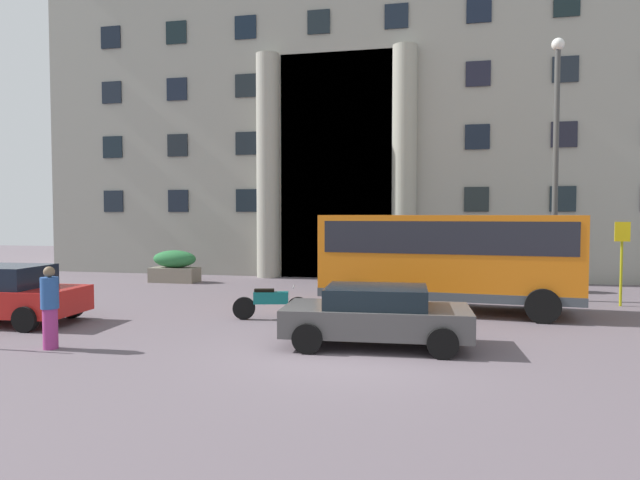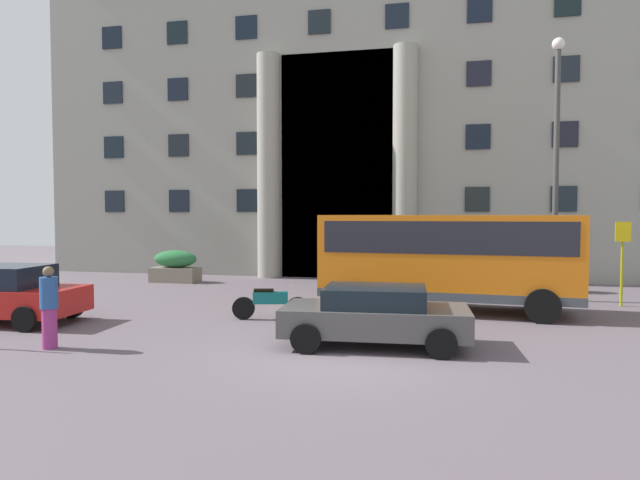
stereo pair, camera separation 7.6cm
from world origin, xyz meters
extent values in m
cube|color=#60555D|center=(0.00, 0.00, -0.06)|extent=(80.00, 64.00, 0.12)
cube|color=gray|center=(0.00, 17.50, 7.81)|extent=(33.53, 9.00, 15.62)
cube|color=black|center=(-2.61, 13.06, 4.93)|extent=(4.95, 0.12, 9.87)
cylinder|color=gray|center=(-5.61, 12.75, 4.93)|extent=(1.04, 1.04, 9.87)
cylinder|color=gray|center=(0.38, 12.75, 4.93)|extent=(1.04, 1.04, 9.87)
cube|color=black|center=(-13.41, 12.96, 3.44)|extent=(1.00, 0.08, 1.03)
cube|color=black|center=(-10.06, 12.96, 3.44)|extent=(1.00, 0.08, 1.03)
cube|color=black|center=(-6.71, 12.96, 3.44)|extent=(1.00, 0.08, 1.03)
cube|color=black|center=(3.35, 12.96, 3.44)|extent=(1.00, 0.08, 1.03)
cube|color=black|center=(6.71, 12.96, 3.44)|extent=(1.00, 0.08, 1.03)
cube|color=black|center=(-13.41, 12.96, 6.01)|extent=(1.00, 0.08, 1.03)
cube|color=black|center=(-10.06, 12.96, 6.01)|extent=(1.00, 0.08, 1.03)
cube|color=black|center=(-6.71, 12.96, 6.01)|extent=(1.00, 0.08, 1.03)
cube|color=black|center=(3.35, 12.96, 6.01)|extent=(1.00, 0.08, 1.03)
cube|color=black|center=(6.71, 12.96, 6.01)|extent=(1.00, 0.08, 1.03)
cube|color=black|center=(-13.41, 12.96, 8.59)|extent=(1.00, 0.08, 1.03)
cube|color=black|center=(-10.06, 12.96, 8.59)|extent=(1.00, 0.08, 1.03)
cube|color=black|center=(-6.71, 12.96, 8.59)|extent=(1.00, 0.08, 1.03)
cube|color=black|center=(3.35, 12.96, 8.59)|extent=(1.00, 0.08, 1.03)
cube|color=#1B232B|center=(6.71, 12.96, 8.59)|extent=(1.00, 0.08, 1.03)
cube|color=black|center=(-13.41, 12.96, 11.17)|extent=(1.00, 0.08, 1.03)
cube|color=black|center=(-10.06, 12.96, 11.17)|extent=(1.00, 0.08, 1.03)
cube|color=black|center=(-6.71, 12.96, 11.17)|extent=(1.00, 0.08, 1.03)
cube|color=black|center=(-3.35, 12.96, 11.17)|extent=(1.00, 0.08, 1.03)
cube|color=black|center=(0.00, 12.96, 11.17)|extent=(1.00, 0.08, 1.03)
cube|color=black|center=(3.35, 12.96, 11.17)|extent=(1.00, 0.08, 1.03)
cube|color=black|center=(6.71, 12.96, 11.17)|extent=(1.00, 0.08, 1.03)
cube|color=orange|center=(2.06, 5.50, 1.62)|extent=(7.31, 2.85, 2.34)
cube|color=black|center=(2.06, 5.50, 2.18)|extent=(6.88, 2.85, 0.89)
cube|color=black|center=(5.55, 5.22, 1.98)|extent=(0.21, 1.93, 1.12)
cube|color=#40464D|center=(2.06, 5.50, 0.57)|extent=(7.31, 2.89, 0.24)
cylinder|color=black|center=(4.65, 6.45, 0.45)|extent=(0.92, 0.35, 0.90)
cylinder|color=black|center=(4.47, 4.16, 0.45)|extent=(0.92, 0.35, 0.90)
cylinder|color=black|center=(-0.34, 6.84, 0.45)|extent=(0.92, 0.35, 0.90)
cylinder|color=black|center=(-0.52, 4.55, 0.45)|extent=(0.92, 0.35, 0.90)
cylinder|color=#9E9D13|center=(7.29, 7.48, 1.27)|extent=(0.08, 0.08, 2.54)
cube|color=yellow|center=(7.29, 7.45, 2.29)|extent=(0.44, 0.03, 0.60)
cube|color=#726757|center=(6.02, 10.47, 0.32)|extent=(1.63, 0.87, 0.63)
ellipsoid|color=#2A512F|center=(6.02, 10.47, 0.98)|extent=(1.57, 0.78, 0.70)
cube|color=#646157|center=(-1.46, 10.70, 0.24)|extent=(1.81, 0.95, 0.48)
ellipsoid|color=#26613A|center=(-1.46, 10.70, 0.99)|extent=(1.74, 0.86, 1.02)
cube|color=gray|center=(-8.88, 10.19, 0.30)|extent=(1.95, 0.96, 0.61)
ellipsoid|color=#286C39|center=(-8.88, 10.19, 0.97)|extent=(1.87, 0.86, 0.72)
cube|color=#4B4A4A|center=(0.53, 0.82, 0.56)|extent=(4.02, 2.02, 0.58)
cube|color=black|center=(0.53, 0.82, 1.06)|extent=(2.21, 1.70, 0.43)
cylinder|color=black|center=(1.82, 1.80, 0.31)|extent=(0.63, 0.23, 0.62)
cylinder|color=black|center=(1.91, -0.01, 0.31)|extent=(0.63, 0.23, 0.62)
cylinder|color=black|center=(-0.85, 1.65, 0.31)|extent=(0.63, 0.23, 0.62)
cylinder|color=black|center=(-0.75, -0.15, 0.31)|extent=(0.63, 0.23, 0.62)
cube|color=red|center=(-9.24, 1.27, 0.60)|extent=(4.18, 2.03, 0.66)
cube|color=black|center=(-9.24, 1.27, 1.21)|extent=(2.29, 1.73, 0.56)
cylinder|color=black|center=(-7.89, 2.26, 0.31)|extent=(0.63, 0.23, 0.62)
cylinder|color=black|center=(-7.81, 0.41, 0.31)|extent=(0.63, 0.23, 0.62)
cylinder|color=black|center=(-1.85, 3.36, 0.30)|extent=(0.61, 0.23, 0.60)
cylinder|color=black|center=(-3.26, 3.03, 0.30)|extent=(0.61, 0.25, 0.60)
cube|color=#106161|center=(-2.55, 3.20, 0.58)|extent=(0.96, 0.44, 0.32)
cube|color=black|center=(-2.73, 3.16, 0.76)|extent=(0.55, 0.31, 0.12)
cylinder|color=#A5A5A8|center=(-1.96, 3.33, 0.88)|extent=(0.15, 0.54, 0.03)
cylinder|color=black|center=(0.90, 3.27, 0.30)|extent=(0.61, 0.25, 0.60)
cylinder|color=black|center=(-0.52, 2.89, 0.30)|extent=(0.61, 0.27, 0.60)
cube|color=black|center=(0.19, 3.08, 0.58)|extent=(0.97, 0.47, 0.32)
cube|color=black|center=(0.02, 3.03, 0.76)|extent=(0.55, 0.33, 0.12)
cylinder|color=#A5A5A8|center=(0.79, 3.24, 0.88)|extent=(0.17, 0.54, 0.03)
cylinder|color=#983073|center=(-6.10, -0.89, 0.42)|extent=(0.30, 0.30, 0.85)
cylinder|color=#264D8E|center=(-6.10, -0.89, 1.18)|extent=(0.36, 0.36, 0.65)
sphere|color=brown|center=(-6.10, -0.89, 1.62)|extent=(0.23, 0.23, 0.23)
cylinder|color=#3E3F3D|center=(5.51, 8.28, 4.04)|extent=(0.18, 0.18, 8.08)
sphere|color=silver|center=(5.51, 8.28, 8.26)|extent=(0.40, 0.40, 0.40)
camera|label=1|loc=(1.81, -10.91, 2.81)|focal=31.07mm
camera|label=2|loc=(1.88, -10.89, 2.81)|focal=31.07mm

